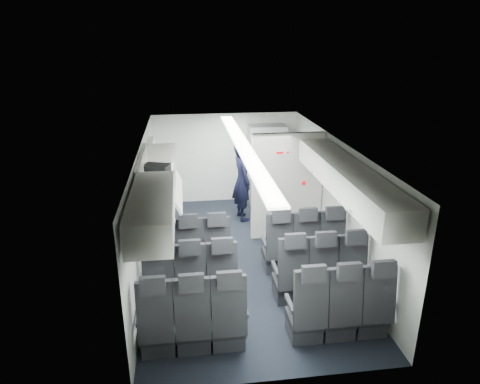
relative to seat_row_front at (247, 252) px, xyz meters
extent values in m
cube|color=black|center=(0.00, 0.53, -0.41)|extent=(3.40, 6.00, 0.01)
cube|color=white|center=(0.00, 0.53, 1.75)|extent=(3.40, 6.00, 0.01)
cube|color=silver|center=(0.00, 3.53, 0.67)|extent=(3.40, 0.01, 2.15)
cube|color=silver|center=(0.00, -2.47, 0.67)|extent=(3.40, 0.01, 2.15)
cube|color=silver|center=(-1.70, 0.53, 0.67)|extent=(0.01, 6.00, 2.15)
cube|color=silver|center=(1.70, 0.53, 0.67)|extent=(0.01, 6.00, 2.15)
cube|color=white|center=(0.00, 0.53, 1.71)|extent=(0.25, 5.52, 0.03)
cube|color=black|center=(-1.42, 0.08, -0.13)|extent=(0.44, 0.46, 0.12)
cube|color=#2D2D33|center=(-1.42, 0.08, -0.29)|extent=(0.42, 0.42, 0.22)
cube|color=black|center=(-1.42, -0.14, 0.32)|extent=(0.44, 0.20, 0.80)
cube|color=black|center=(-1.42, -0.19, 0.72)|extent=(0.30, 0.12, 0.23)
cube|color=#2D2D33|center=(-1.64, 0.05, 0.15)|extent=(0.05, 0.40, 0.06)
cube|color=#2D2D33|center=(-1.20, 0.05, 0.15)|extent=(0.05, 0.40, 0.06)
cube|color=black|center=(-0.97, 0.08, -0.13)|extent=(0.44, 0.46, 0.12)
cube|color=#2D2D33|center=(-0.97, 0.08, -0.29)|extent=(0.42, 0.42, 0.22)
cube|color=black|center=(-0.97, -0.14, 0.32)|extent=(0.44, 0.20, 0.80)
cube|color=black|center=(-0.97, -0.19, 0.72)|extent=(0.30, 0.12, 0.23)
cube|color=#2D2D33|center=(-1.19, 0.05, 0.15)|extent=(0.05, 0.40, 0.06)
cube|color=#2D2D33|center=(-0.75, 0.05, 0.15)|extent=(0.05, 0.40, 0.06)
cube|color=black|center=(-0.52, 0.08, -0.13)|extent=(0.44, 0.46, 0.12)
cube|color=#2D2D33|center=(-0.52, 0.08, -0.29)|extent=(0.42, 0.42, 0.22)
cube|color=black|center=(-0.52, -0.14, 0.32)|extent=(0.44, 0.20, 0.80)
cube|color=black|center=(-0.52, -0.19, 0.72)|extent=(0.30, 0.12, 0.23)
cube|color=#2D2D33|center=(-0.74, 0.05, 0.15)|extent=(0.05, 0.40, 0.06)
cube|color=#2D2D33|center=(-0.30, 0.05, 0.15)|extent=(0.05, 0.40, 0.06)
cube|color=black|center=(0.52, 0.08, -0.13)|extent=(0.44, 0.46, 0.12)
cube|color=#2D2D33|center=(0.52, 0.08, -0.29)|extent=(0.42, 0.42, 0.22)
cube|color=black|center=(0.52, -0.14, 0.32)|extent=(0.44, 0.20, 0.80)
cube|color=black|center=(0.52, -0.19, 0.72)|extent=(0.30, 0.12, 0.23)
cube|color=#2D2D33|center=(0.30, 0.05, 0.15)|extent=(0.05, 0.40, 0.06)
cube|color=#2D2D33|center=(0.74, 0.05, 0.15)|extent=(0.05, 0.40, 0.06)
cube|color=black|center=(0.97, 0.08, -0.13)|extent=(0.44, 0.46, 0.12)
cube|color=#2D2D33|center=(0.97, 0.08, -0.29)|extent=(0.42, 0.42, 0.22)
cube|color=black|center=(0.97, -0.14, 0.32)|extent=(0.44, 0.20, 0.80)
cube|color=black|center=(0.97, -0.19, 0.72)|extent=(0.30, 0.12, 0.23)
cube|color=#2D2D33|center=(0.75, 0.05, 0.15)|extent=(0.05, 0.40, 0.06)
cube|color=#2D2D33|center=(1.19, 0.05, 0.15)|extent=(0.05, 0.40, 0.06)
cube|color=black|center=(1.42, 0.08, -0.13)|extent=(0.44, 0.46, 0.12)
cube|color=#2D2D33|center=(1.42, 0.08, -0.29)|extent=(0.42, 0.42, 0.22)
cube|color=black|center=(1.42, -0.14, 0.32)|extent=(0.44, 0.20, 0.80)
cube|color=black|center=(1.42, -0.19, 0.72)|extent=(0.30, 0.12, 0.23)
cube|color=#2D2D33|center=(1.20, 0.05, 0.15)|extent=(0.05, 0.40, 0.06)
cube|color=#2D2D33|center=(1.64, 0.05, 0.15)|extent=(0.05, 0.40, 0.06)
cube|color=black|center=(-1.42, -0.82, -0.13)|extent=(0.44, 0.46, 0.12)
cube|color=#2D2D33|center=(-1.42, -0.82, -0.29)|extent=(0.42, 0.42, 0.22)
cube|color=black|center=(-1.42, -1.04, 0.32)|extent=(0.44, 0.20, 0.80)
cube|color=black|center=(-1.42, -1.09, 0.72)|extent=(0.30, 0.12, 0.23)
cube|color=#2D2D33|center=(-1.64, -0.85, 0.15)|extent=(0.05, 0.40, 0.06)
cube|color=#2D2D33|center=(-1.20, -0.85, 0.15)|extent=(0.05, 0.40, 0.06)
cube|color=black|center=(-0.97, -0.82, -0.13)|extent=(0.44, 0.46, 0.12)
cube|color=#2D2D33|center=(-0.97, -0.82, -0.29)|extent=(0.42, 0.42, 0.22)
cube|color=black|center=(-0.97, -1.04, 0.32)|extent=(0.44, 0.20, 0.80)
cube|color=black|center=(-0.97, -1.09, 0.72)|extent=(0.30, 0.12, 0.23)
cube|color=#2D2D33|center=(-1.19, -0.85, 0.15)|extent=(0.05, 0.40, 0.06)
cube|color=#2D2D33|center=(-0.75, -0.85, 0.15)|extent=(0.05, 0.40, 0.06)
cube|color=black|center=(-0.52, -0.82, -0.13)|extent=(0.44, 0.46, 0.12)
cube|color=#2D2D33|center=(-0.52, -0.82, -0.29)|extent=(0.42, 0.42, 0.22)
cube|color=black|center=(-0.52, -1.04, 0.32)|extent=(0.44, 0.20, 0.80)
cube|color=black|center=(-0.52, -1.09, 0.72)|extent=(0.30, 0.12, 0.23)
cube|color=#2D2D33|center=(-0.74, -0.85, 0.15)|extent=(0.05, 0.40, 0.06)
cube|color=#2D2D33|center=(-0.30, -0.85, 0.15)|extent=(0.05, 0.40, 0.06)
cube|color=black|center=(0.52, -0.82, -0.13)|extent=(0.44, 0.46, 0.12)
cube|color=#2D2D33|center=(0.52, -0.82, -0.29)|extent=(0.42, 0.42, 0.22)
cube|color=black|center=(0.52, -1.04, 0.32)|extent=(0.44, 0.20, 0.80)
cube|color=black|center=(0.52, -1.09, 0.72)|extent=(0.30, 0.12, 0.23)
cube|color=#2D2D33|center=(0.30, -0.85, 0.15)|extent=(0.05, 0.40, 0.06)
cube|color=#2D2D33|center=(0.74, -0.85, 0.15)|extent=(0.05, 0.40, 0.06)
cube|color=black|center=(0.97, -0.82, -0.13)|extent=(0.44, 0.46, 0.12)
cube|color=#2D2D33|center=(0.97, -0.82, -0.29)|extent=(0.42, 0.42, 0.22)
cube|color=black|center=(0.97, -1.04, 0.32)|extent=(0.44, 0.20, 0.80)
cube|color=black|center=(0.97, -1.09, 0.72)|extent=(0.30, 0.12, 0.23)
cube|color=#2D2D33|center=(0.75, -0.85, 0.15)|extent=(0.05, 0.40, 0.06)
cube|color=#2D2D33|center=(1.19, -0.85, 0.15)|extent=(0.05, 0.40, 0.06)
cube|color=black|center=(1.42, -0.82, -0.13)|extent=(0.44, 0.46, 0.12)
cube|color=#2D2D33|center=(1.42, -0.82, -0.29)|extent=(0.42, 0.42, 0.22)
cube|color=black|center=(1.42, -1.04, 0.32)|extent=(0.44, 0.20, 0.80)
cube|color=black|center=(1.42, -1.09, 0.72)|extent=(0.30, 0.12, 0.23)
cube|color=#2D2D33|center=(1.20, -0.85, 0.15)|extent=(0.05, 0.40, 0.06)
cube|color=#2D2D33|center=(1.64, -0.85, 0.15)|extent=(0.05, 0.40, 0.06)
cube|color=black|center=(-1.42, -1.72, -0.13)|extent=(0.44, 0.46, 0.12)
cube|color=#2D2D33|center=(-1.42, -1.72, -0.29)|extent=(0.42, 0.42, 0.22)
cube|color=black|center=(-1.42, -1.94, 0.32)|extent=(0.44, 0.20, 0.80)
cube|color=black|center=(-1.42, -1.99, 0.72)|extent=(0.30, 0.12, 0.23)
cube|color=#2D2D33|center=(-1.64, -1.75, 0.15)|extent=(0.05, 0.40, 0.06)
cube|color=#2D2D33|center=(-1.20, -1.75, 0.15)|extent=(0.05, 0.40, 0.06)
cube|color=black|center=(-0.97, -1.72, -0.13)|extent=(0.44, 0.46, 0.12)
cube|color=#2D2D33|center=(-0.97, -1.72, -0.29)|extent=(0.42, 0.42, 0.22)
cube|color=black|center=(-0.97, -1.94, 0.32)|extent=(0.44, 0.20, 0.80)
cube|color=black|center=(-0.97, -1.99, 0.72)|extent=(0.30, 0.12, 0.23)
cube|color=#2D2D33|center=(-1.19, -1.75, 0.15)|extent=(0.05, 0.40, 0.06)
cube|color=#2D2D33|center=(-0.75, -1.75, 0.15)|extent=(0.05, 0.40, 0.06)
cube|color=black|center=(-0.52, -1.72, -0.13)|extent=(0.44, 0.46, 0.12)
cube|color=#2D2D33|center=(-0.52, -1.72, -0.29)|extent=(0.42, 0.42, 0.22)
cube|color=black|center=(-0.52, -1.94, 0.32)|extent=(0.44, 0.20, 0.80)
cube|color=black|center=(-0.52, -1.99, 0.72)|extent=(0.30, 0.12, 0.23)
cube|color=#2D2D33|center=(-0.74, -1.75, 0.15)|extent=(0.05, 0.40, 0.06)
cube|color=#2D2D33|center=(-0.30, -1.75, 0.15)|extent=(0.05, 0.40, 0.06)
cube|color=black|center=(0.52, -1.72, -0.13)|extent=(0.44, 0.46, 0.12)
cube|color=#2D2D33|center=(0.52, -1.72, -0.29)|extent=(0.42, 0.42, 0.22)
cube|color=black|center=(0.52, -1.94, 0.32)|extent=(0.44, 0.20, 0.80)
cube|color=black|center=(0.52, -1.99, 0.72)|extent=(0.30, 0.12, 0.23)
cube|color=#2D2D33|center=(0.30, -1.75, 0.15)|extent=(0.05, 0.40, 0.06)
cube|color=#2D2D33|center=(0.74, -1.75, 0.15)|extent=(0.05, 0.40, 0.06)
cube|color=black|center=(0.97, -1.72, -0.13)|extent=(0.44, 0.46, 0.12)
cube|color=#2D2D33|center=(0.97, -1.72, -0.29)|extent=(0.42, 0.42, 0.22)
cube|color=black|center=(0.97, -1.94, 0.32)|extent=(0.44, 0.20, 0.80)
cube|color=black|center=(0.97, -1.99, 0.72)|extent=(0.30, 0.12, 0.23)
cube|color=#2D2D33|center=(0.75, -1.75, 0.15)|extent=(0.05, 0.40, 0.06)
cube|color=#2D2D33|center=(1.19, -1.75, 0.15)|extent=(0.05, 0.40, 0.06)
cube|color=black|center=(1.42, -1.72, -0.13)|extent=(0.44, 0.46, 0.12)
cube|color=#2D2D33|center=(1.42, -1.72, -0.29)|extent=(0.42, 0.42, 0.22)
cube|color=black|center=(1.42, -1.94, 0.32)|extent=(0.44, 0.20, 0.80)
cube|color=black|center=(1.42, -1.99, 0.72)|extent=(0.30, 0.12, 0.23)
cube|color=#2D2D33|center=(1.20, -1.75, 0.15)|extent=(0.05, 0.40, 0.06)
cube|color=#2D2D33|center=(1.64, -1.75, 0.15)|extent=(0.05, 0.40, 0.06)
cube|color=white|center=(-1.40, -1.47, 1.46)|extent=(0.52, 1.80, 0.40)
cylinder|color=slate|center=(-1.15, -1.47, 1.30)|extent=(0.04, 0.10, 0.04)
cube|color=#9E9E93|center=(-1.40, 0.28, 1.26)|extent=(0.52, 1.70, 0.04)
cube|color=white|center=(-1.66, 0.28, 1.46)|extent=(0.06, 1.70, 0.44)
cube|color=white|center=(-1.40, -0.55, 1.46)|extent=(0.52, 0.04, 0.40)
cube|color=white|center=(-1.40, 1.11, 1.46)|extent=(0.52, 0.04, 0.40)
cube|color=white|center=(-1.15, 0.28, 1.15)|extent=(0.21, 1.61, 0.38)
cube|color=white|center=(1.40, -1.47, 1.46)|extent=(0.52, 1.80, 0.40)
cylinder|color=slate|center=(1.15, -1.47, 1.30)|extent=(0.04, 0.10, 0.04)
cube|color=white|center=(1.40, 0.28, 1.46)|extent=(0.52, 1.70, 0.40)
cylinder|color=slate|center=(1.15, 0.28, 1.30)|extent=(0.04, 0.10, 0.04)
cube|color=silver|center=(0.98, 1.33, 0.67)|extent=(1.40, 0.12, 2.13)
cube|color=white|center=(0.85, 1.26, 1.38)|extent=(0.24, 0.01, 0.10)
cube|color=red|center=(0.80, 1.25, 1.38)|extent=(0.13, 0.01, 0.04)
cube|color=red|center=(0.95, 1.25, 1.38)|extent=(0.05, 0.01, 0.03)
cylinder|color=white|center=(1.30, 1.26, 0.75)|extent=(0.11, 0.01, 0.11)
cylinder|color=red|center=(1.30, 1.26, 0.75)|extent=(0.09, 0.01, 0.09)
cube|color=#939399|center=(0.95, 3.25, 0.55)|extent=(0.85, 0.50, 1.90)
cube|color=#3F3F42|center=(0.95, 2.99, 0.10)|extent=(0.80, 0.01, 0.02)
cube|color=#3F3F42|center=(0.95, 2.99, 0.60)|extent=(0.80, 0.01, 0.02)
cube|color=#3F3F42|center=(0.95, 2.99, 1.10)|extent=(0.80, 0.01, 0.02)
cube|color=silver|center=(-1.64, 2.08, 0.55)|extent=(0.10, 0.92, 1.86)
cylinder|color=black|center=(-1.58, 2.08, 1.05)|extent=(0.03, 0.22, 0.22)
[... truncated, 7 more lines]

